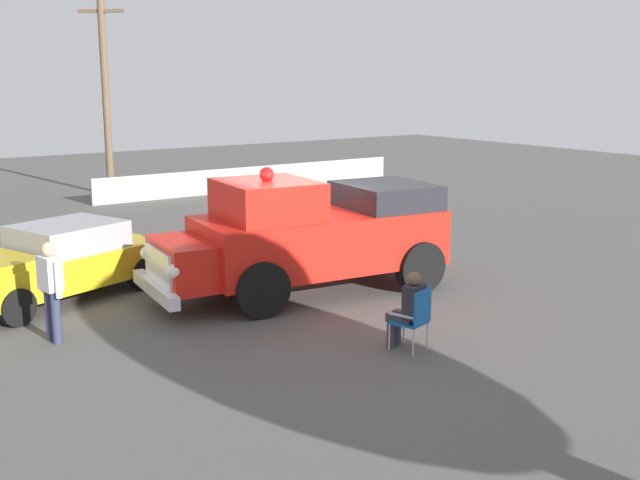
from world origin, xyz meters
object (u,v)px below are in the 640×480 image
Objects in this scene: classic_hot_rod at (54,262)px; lawn_chair_by_car at (275,228)px; spectator_standing at (51,285)px; vintage_fire_truck at (310,234)px; spectator_seated at (408,307)px; utility_pole at (106,93)px; lawn_chair_near_truck at (416,315)px.

lawn_chair_by_car is at bearing -168.85° from classic_hot_rod.
spectator_standing is at bearing 29.09° from lawn_chair_by_car.
spectator_seated is (0.53, 3.60, -0.50)m from vintage_fire_truck.
utility_pole is (-5.52, -12.34, 2.93)m from classic_hot_rod.
utility_pole reaches higher than spectator_standing.
spectator_standing is (5.08, 0.04, -0.23)m from vintage_fire_truck.
utility_pole is at bearing -112.96° from spectator_standing.
classic_hot_rod is 7.13m from spectator_seated.
classic_hot_rod is at bearing -57.77° from spectator_seated.
vintage_fire_truck is 15.02m from utility_pole.
lawn_chair_near_truck is at bearing 75.77° from lawn_chair_by_car.
classic_hot_rod is 7.26m from lawn_chair_near_truck.
utility_pole is at bearing -95.35° from spectator_seated.
vintage_fire_truck is 4.76× the size of spectator_seated.
vintage_fire_truck is 4.99m from classic_hot_rod.
vintage_fire_truck is at bearing -97.51° from lawn_chair_near_truck.
spectator_seated is at bearing 75.21° from lawn_chair_by_car.
spectator_seated is (0.04, -0.12, 0.11)m from lawn_chair_near_truck.
classic_hot_rod is 2.58m from spectator_standing.
classic_hot_rod reaches higher than lawn_chair_by_car.
utility_pole reaches higher than vintage_fire_truck.
lawn_chair_by_car is 7.39m from spectator_seated.
lawn_chair_by_car is at bearing -110.89° from vintage_fire_truck.
classic_hot_rod reaches higher than spectator_seated.
classic_hot_rod is 13.83m from utility_pole.
lawn_chair_near_truck is (-3.84, 6.15, -0.16)m from classic_hot_rod.
vintage_fire_truck is 3.67× the size of spectator_standing.
utility_pole is at bearing -114.11° from classic_hot_rod.
spectator_standing is 0.24× the size of utility_pole.
classic_hot_rod is 5.80m from lawn_chair_by_car.
spectator_standing is (4.59, -3.69, 0.37)m from lawn_chair_near_truck.
lawn_chair_near_truck and lawn_chair_by_car have the same top height.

